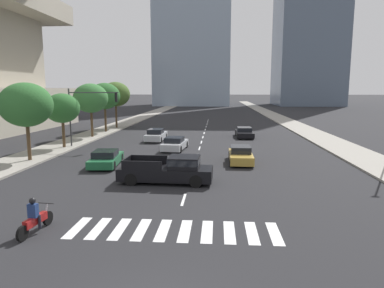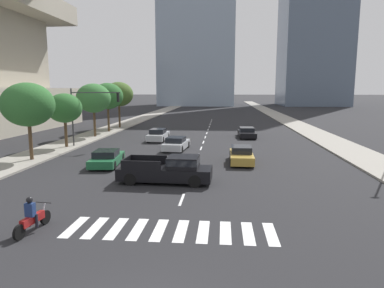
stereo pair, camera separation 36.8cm
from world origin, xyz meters
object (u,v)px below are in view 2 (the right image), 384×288
Objects in this scene: street_tree_fifth at (119,94)px; sedan_green_3 at (107,158)px; street_tree_nearest at (28,105)px; sedan_silver_1 at (176,144)px; traffic_signal_far at (90,106)px; motorcycle_trailing at (32,218)px; street_tree_fourth at (108,96)px; sedan_black_4 at (247,133)px; sedan_silver_2 at (158,135)px; sedan_gold_0 at (241,155)px; street_tree_second at (64,108)px; street_tree_third at (94,98)px; pickup_truck at (170,170)px.

sedan_green_3 is at bearing -75.31° from street_tree_fifth.
street_tree_nearest reaches higher than sedan_green_3.
sedan_silver_1 is 0.79× the size of traffic_signal_far.
motorcycle_trailing is 0.35× the size of street_tree_fourth.
sedan_silver_1 is at bearing -38.77° from sedan_black_4.
sedan_silver_2 is 15.05m from street_tree_nearest.
street_tree_nearest is at bearing -90.00° from street_tree_fourth.
street_tree_fourth is (-6.53, 19.96, 4.27)m from sedan_green_3.
sedan_green_3 reaches higher than sedan_black_4.
street_tree_nearest is 0.92× the size of street_tree_fifth.
street_tree_second is (-16.72, 5.32, 3.32)m from sedan_gold_0.
street_tree_third is at bearing 18.35° from sedan_green_3.
street_tree_second is 0.83× the size of street_tree_third.
sedan_gold_0 is at bearing -17.66° from street_tree_second.
sedan_silver_1 is at bearing -152.45° from sedan_silver_2.
sedan_gold_0 is at bearing 55.22° from pickup_truck.
street_tree_fourth is (-8.01, 6.82, 4.21)m from sedan_silver_2.
pickup_truck reaches higher than sedan_silver_2.
street_tree_second is (-12.01, 11.63, 3.10)m from pickup_truck.
traffic_signal_far is at bearing 133.64° from sedan_silver_2.
traffic_signal_far is (-15.84, -8.79, 3.52)m from sedan_black_4.
pickup_truck is 1.29× the size of sedan_silver_1.
street_tree_third reaches higher than traffic_signal_far.
street_tree_fourth is (-0.00, 5.07, 0.15)m from street_tree_third.
street_tree_second is at bearing -90.00° from street_tree_fourth.
sedan_gold_0 is 0.89× the size of sedan_black_4.
street_tree_second is at bearing 36.72° from sedan_green_3.
sedan_green_3 is at bearing -8.79° from street_tree_nearest.
sedan_green_3 is 16.78m from street_tree_third.
traffic_signal_far is at bearing 130.03° from pickup_truck.
pickup_truck reaches higher than sedan_green_3.
motorcycle_trailing is at bearing -75.23° from traffic_signal_far.
traffic_signal_far reaches higher than motorcycle_trailing.
sedan_black_4 is at bearing 41.04° from street_tree_nearest.
motorcycle_trailing is 30.89m from sedan_black_4.
sedan_silver_2 is (-2.84, 5.88, 0.03)m from sedan_silver_1.
street_tree_nearest is 6.26m from street_tree_second.
pickup_truck is at bearing -22.54° from motorcycle_trailing.
street_tree_fifth is at bearing 9.36° from sedan_green_3.
street_tree_second is at bearing -90.00° from street_tree_third.
sedan_silver_1 is at bearing 97.62° from pickup_truck.
sedan_gold_0 is 16.04m from traffic_signal_far.
sedan_silver_2 is at bearing 5.72° from motorcycle_trailing.
street_tree_nearest is (-18.14, -15.79, 3.96)m from sedan_black_4.
street_tree_nearest is 1.17× the size of street_tree_second.
motorcycle_trailing is 0.36× the size of street_tree_third.
traffic_signal_far is at bearing -62.39° from sedan_black_4.
motorcycle_trailing is at bearing -74.29° from street_tree_third.
street_tree_fifth reaches higher than sedan_black_4.
sedan_green_3 is 7.70m from street_tree_nearest.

